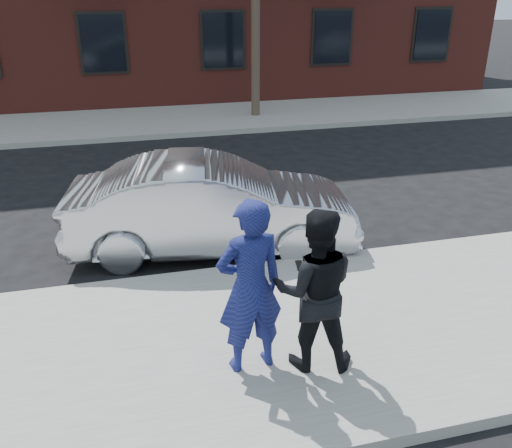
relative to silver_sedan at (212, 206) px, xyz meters
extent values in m
plane|color=black|center=(-1.65, -2.51, -0.74)|extent=(100.00, 100.00, 0.00)
cube|color=gray|center=(-1.65, -2.76, -0.67)|extent=(50.00, 3.50, 0.15)
cube|color=#999691|center=(-1.65, -0.96, -0.67)|extent=(50.00, 0.10, 0.15)
cube|color=gray|center=(-1.65, 8.74, -0.67)|extent=(50.00, 3.50, 0.15)
cube|color=#999691|center=(-1.65, 6.94, -0.67)|extent=(50.00, 0.10, 0.15)
cube|color=black|center=(2.25, 10.43, 1.46)|extent=(1.30, 0.06, 1.70)
cube|color=black|center=(9.85, 10.43, 1.46)|extent=(1.30, 0.06, 1.70)
cylinder|color=#36291F|center=(2.85, 8.49, 1.51)|extent=(0.26, 0.26, 4.20)
imported|color=#B7BABF|center=(0.00, 0.00, 0.00)|extent=(4.69, 2.22, 1.49)
imported|color=navy|center=(-0.15, -3.17, 0.38)|extent=(0.77, 0.56, 1.95)
cube|color=black|center=(-0.23, -2.96, 0.70)|extent=(0.09, 0.14, 0.08)
imported|color=black|center=(0.51, -3.28, 0.32)|extent=(1.03, 0.89, 1.82)
cube|color=black|center=(0.41, -3.06, 0.51)|extent=(0.08, 0.14, 0.06)
camera|label=1|loc=(-1.26, -7.81, 3.25)|focal=38.00mm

